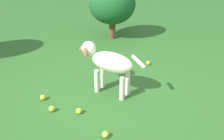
{
  "coord_description": "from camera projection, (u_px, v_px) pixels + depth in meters",
  "views": [
    {
      "loc": [
        0.19,
        2.74,
        1.7
      ],
      "look_at": [
        -0.06,
        -0.06,
        0.32
      ],
      "focal_mm": 41.7,
      "sensor_mm": 36.0,
      "label": 1
    }
  ],
  "objects": [
    {
      "name": "tennis_ball_4",
      "position": [
        43.0,
        97.0,
        3.11
      ],
      "size": [
        0.07,
        0.07,
        0.07
      ],
      "primitive_type": "sphere",
      "color": "#C5D334",
      "rests_on": "ground"
    },
    {
      "name": "shrub_far",
      "position": [
        112.0,
        5.0,
        4.86
      ],
      "size": [
        0.87,
        0.79,
        1.03
      ],
      "color": "brown",
      "rests_on": "ground"
    },
    {
      "name": "tennis_ball_1",
      "position": [
        52.0,
        109.0,
        2.9
      ],
      "size": [
        0.07,
        0.07,
        0.07
      ],
      "primitive_type": "sphere",
      "color": "#CBD23E",
      "rests_on": "ground"
    },
    {
      "name": "water_bowl",
      "position": [
        119.0,
        64.0,
        3.98
      ],
      "size": [
        0.22,
        0.22,
        0.06
      ],
      "primitive_type": "cylinder",
      "color": "red",
      "rests_on": "ground"
    },
    {
      "name": "tennis_ball_2",
      "position": [
        79.0,
        111.0,
        2.86
      ],
      "size": [
        0.07,
        0.07,
        0.07
      ],
      "primitive_type": "sphere",
      "color": "#D4E52F",
      "rests_on": "ground"
    },
    {
      "name": "tennis_ball_0",
      "position": [
        105.0,
        134.0,
        2.51
      ],
      "size": [
        0.07,
        0.07,
        0.07
      ],
      "primitive_type": "sphere",
      "color": "#C5D340",
      "rests_on": "ground"
    },
    {
      "name": "ground",
      "position": [
        107.0,
        95.0,
        3.21
      ],
      "size": [
        14.0,
        14.0,
        0.0
      ],
      "primitive_type": "plane",
      "color": "#2D6026"
    },
    {
      "name": "dog",
      "position": [
        108.0,
        62.0,
        3.12
      ],
      "size": [
        0.77,
        0.59,
        0.62
      ],
      "rotation": [
        0.0,
        0.0,
        5.65
      ],
      "color": "silver",
      "rests_on": "ground"
    },
    {
      "name": "tennis_ball_3",
      "position": [
        148.0,
        63.0,
        4.0
      ],
      "size": [
        0.07,
        0.07,
        0.07
      ],
      "primitive_type": "sphere",
      "color": "#C7D12A",
      "rests_on": "ground"
    }
  ]
}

